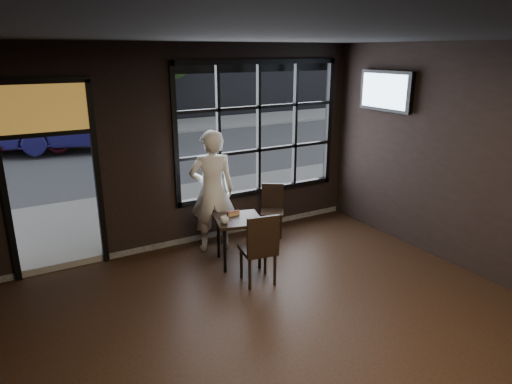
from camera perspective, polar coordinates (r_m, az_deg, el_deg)
floor at (r=5.17m, az=8.89°, el=-19.60°), size 6.00×7.00×0.02m
ceiling at (r=4.15m, az=11.05°, el=18.87°), size 6.00×7.00×0.02m
window_frame at (r=7.81m, az=0.32°, el=7.90°), size 3.06×0.12×2.28m
stained_transom at (r=6.72m, az=-25.13°, el=9.50°), size 1.20×0.06×0.70m
street_asphalt at (r=27.46m, az=-24.49°, el=9.29°), size 60.00×41.00×0.04m
cafe_table at (r=6.85m, az=-2.21°, el=-6.07°), size 0.81×0.81×0.72m
chair_near at (r=6.25m, az=0.23°, el=-6.92°), size 0.51×0.51×1.03m
chair_window at (r=7.84m, az=2.03°, el=-2.37°), size 0.53×0.53×0.88m
man at (r=7.15m, az=-5.50°, el=0.10°), size 0.81×0.64×1.94m
hotdog at (r=6.82m, az=-2.87°, el=-2.70°), size 0.20×0.08×0.06m
cup at (r=6.52m, az=-3.97°, el=-3.53°), size 0.13×0.13×0.10m
tv at (r=7.89m, az=15.92°, el=12.06°), size 0.13×1.11×0.65m
navy_car at (r=15.39m, az=-20.64°, el=7.96°), size 4.91×2.54×1.54m
maroon_car at (r=15.97m, az=-29.10°, el=7.36°), size 5.06×2.77×1.63m
tree_left at (r=17.71m, az=-28.50°, el=14.64°), size 2.39×2.39×4.08m
tree_right at (r=19.57m, az=-11.31°, el=17.30°), size 2.65×2.65×4.52m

